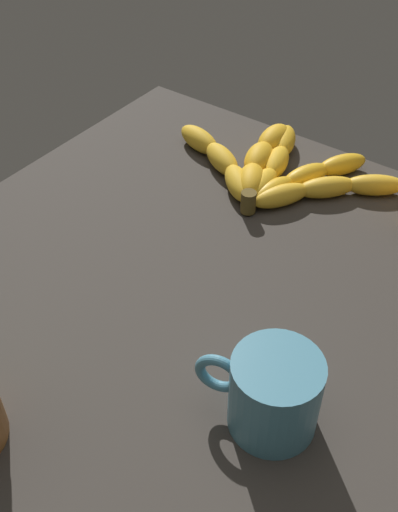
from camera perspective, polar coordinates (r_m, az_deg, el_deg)
ground_plane at (r=72.55cm, az=-1.22°, el=-3.96°), size 73.54×66.94×3.39cm
banana_bunch at (r=87.81cm, az=6.88°, el=8.00°), size 20.88×34.21×3.79cm
coffee_mug at (r=57.35cm, az=6.77°, el=-12.41°), size 8.31×11.72×8.34cm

